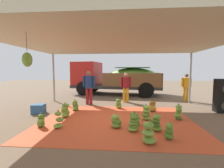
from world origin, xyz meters
The scene contains 23 objects.
ground_plane centered at (0.00, 3.00, 0.00)m, with size 40.00×40.00×0.00m, color brown.
tarp_orange centered at (0.00, 0.00, 0.01)m, with size 5.26×4.14×0.01m, color #D1512D.
tent_canopy centered at (-0.01, -0.10, 2.69)m, with size 8.00×7.00×2.77m.
banana_bunch_0 centered at (0.01, -0.69, 0.20)m, with size 0.44×0.44×0.44m.
banana_bunch_1 centered at (0.53, -0.91, 0.22)m, with size 0.36×0.36×0.51m.
banana_bunch_2 centered at (-1.89, 1.24, 0.21)m, with size 0.33×0.36×0.50m.
banana_bunch_3 centered at (1.47, 1.36, 0.22)m, with size 0.42×0.42×0.50m.
banana_bunch_4 centered at (-1.96, 0.25, 0.25)m, with size 0.39×0.37×0.55m.
banana_bunch_5 centered at (0.84, -1.65, 0.24)m, with size 0.43×0.43×0.55m.
banana_bunch_6 centered at (-2.31, -0.82, 0.20)m, with size 0.32×0.31×0.45m.
banana_bunch_7 centered at (-1.74, -0.86, 0.24)m, with size 0.36×0.33×0.56m.
banana_bunch_8 centered at (0.59, -0.45, 0.20)m, with size 0.44×0.45×0.47m.
banana_bunch_9 centered at (1.18, -0.85, 0.23)m, with size 0.41×0.42×0.53m.
banana_bunch_10 centered at (-0.01, 1.80, 0.21)m, with size 0.36×0.34×0.46m.
banana_bunch_11 centered at (1.04, 0.12, 0.25)m, with size 0.40×0.40×0.57m.
banana_bunch_12 centered at (2.17, 0.21, 0.26)m, with size 0.38×0.35×0.59m.
banana_bunch_13 centered at (1.39, -1.40, 0.21)m, with size 0.31×0.31×0.46m.
cargo_truck_main centered at (-0.48, 6.21, 1.25)m, with size 6.68×3.29×2.40m.
worker_0 centered at (0.35, 3.28, 0.96)m, with size 0.60×0.37×1.65m.
worker_1 centered at (-1.57, 2.53, 1.02)m, with size 0.64×0.39×1.75m.
worker_2 centered at (3.83, 3.87, 0.92)m, with size 0.58×0.35×1.58m.
speaker_stack centered at (4.38, 1.45, 0.70)m, with size 0.57×0.51×1.41m.
crate_0 centered at (-3.26, 0.69, 0.19)m, with size 0.48×0.40×0.37m, color #335B8E.
Camera 1 is at (0.24, -5.29, 1.74)m, focal length 24.75 mm.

